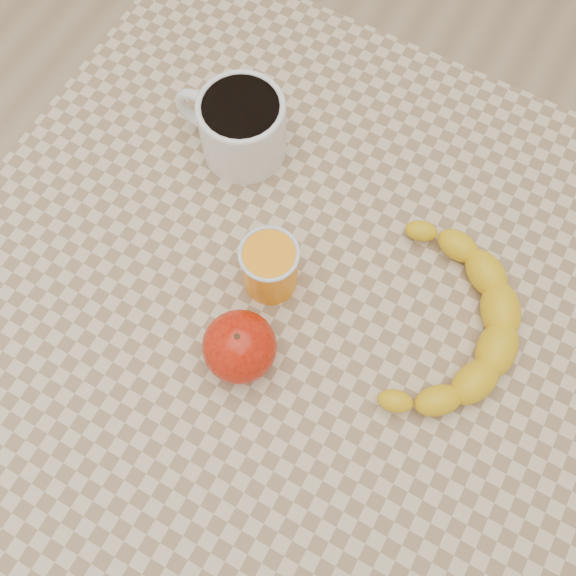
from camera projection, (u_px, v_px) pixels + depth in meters
The scene contains 6 objects.
ground at pixel (288, 414), 1.43m from camera, with size 3.00×3.00×0.00m, color tan.
table at pixel (288, 318), 0.82m from camera, with size 0.80×0.80×0.75m.
coffee_mug at pixel (240, 125), 0.76m from camera, with size 0.15×0.11×0.09m.
orange_juice_glass at pixel (270, 267), 0.70m from camera, with size 0.07×0.07×0.08m.
apple at pixel (240, 347), 0.67m from camera, with size 0.10×0.10×0.07m.
banana at pixel (446, 323), 0.70m from camera, with size 0.22×0.29×0.04m, color gold, non-canonical shape.
Camera 1 is at (0.13, -0.23, 1.44)m, focal length 40.00 mm.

